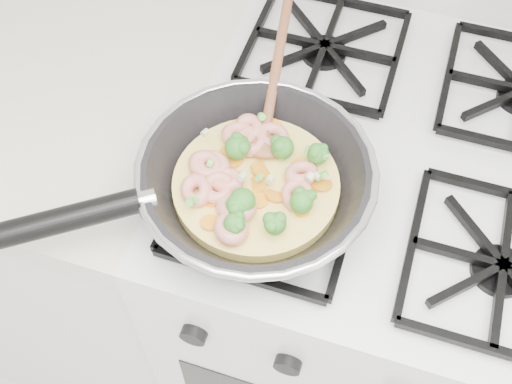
% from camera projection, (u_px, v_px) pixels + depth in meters
% --- Properties ---
extents(stove, '(0.60, 0.60, 0.92)m').
position_uv_depth(stove, '(359.00, 287.00, 1.26)').
color(stove, white).
rests_on(stove, ground).
extents(counter_left, '(1.00, 0.60, 0.90)m').
position_uv_depth(counter_left, '(1.00, 187.00, 1.41)').
color(counter_left, white).
rests_on(counter_left, ground).
extents(skillet, '(0.43, 0.50, 0.10)m').
position_uv_depth(skillet, '(251.00, 180.00, 0.80)').
color(skillet, black).
rests_on(skillet, stove).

